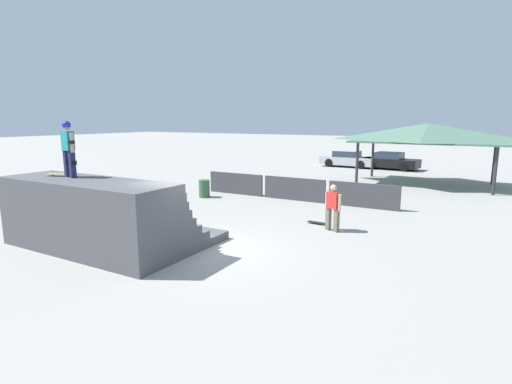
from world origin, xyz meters
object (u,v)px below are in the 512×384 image
Objects in this scene: trash_bin at (204,189)px; parked_car_black at (390,161)px; skateboard_on_deck at (61,174)px; parked_car_silver at (348,159)px; bystander_walking at (333,205)px; skateboard_on_ground at (319,223)px; skater_on_deck at (68,145)px.

trash_bin is 16.67m from parked_car_black.
skateboard_on_deck is 0.20× the size of parked_car_silver.
bystander_walking is 0.37× the size of parked_car_black.
bystander_walking is 1.22m from skateboard_on_ground.
bystander_walking is 0.37× the size of parked_car_silver.
skater_on_deck reaches higher than parked_car_silver.
skater_on_deck is 1.97× the size of skateboard_on_deck.
trash_bin is (-0.63, 7.85, -1.68)m from skateboard_on_deck.
parked_car_black is (4.88, 23.58, -1.50)m from skateboard_on_deck.
skateboard_on_ground is 17.82m from parked_car_black.
skateboard_on_ground is at bearing 21.03° from skateboard_on_deck.
skateboard_on_deck is 8.05m from trash_bin.
trash_bin is (-6.62, 2.04, 0.37)m from skateboard_on_ground.
skateboard_on_ground is (5.52, 5.80, -2.92)m from skater_on_deck.
skater_on_deck reaches higher than parked_car_black.
skateboard_on_ground is at bearing -80.04° from parked_car_black.
parked_car_black is at bearing 4.46° from parked_car_silver.
skater_on_deck is 8.39m from bystander_walking.
bystander_walking is at bearing -19.71° from trash_bin.
skater_on_deck reaches higher than bystander_walking.
parked_car_black is (4.42, 23.58, -2.38)m from skater_on_deck.
parked_car_silver is at bearing 62.82° from skateboard_on_deck.
skateboard_on_deck is 1.04× the size of skateboard_on_ground.
parked_car_silver is at bearing -171.69° from parked_car_black.
skateboard_on_deck reaches higher than trash_bin.
parked_car_black is (3.20, 0.11, 0.00)m from parked_car_silver.
bystander_walking is at bearing -37.49° from skateboard_on_ground.
trash_bin is at bearing 109.96° from skater_on_deck.
bystander_walking is at bearing -78.00° from parked_car_black.
skateboard_on_deck is (-0.46, -0.01, -0.88)m from skater_on_deck.
skateboard_on_deck is at bearing -91.54° from parked_car_silver.
skateboard_on_ground is 18.19m from parked_car_silver.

